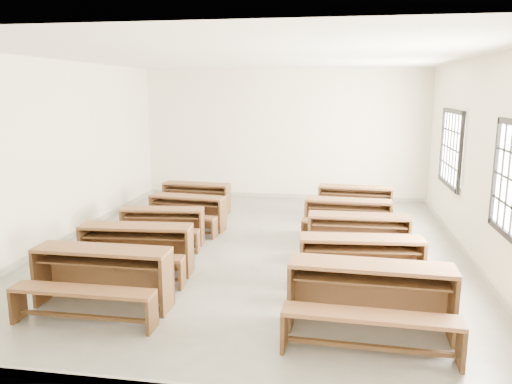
% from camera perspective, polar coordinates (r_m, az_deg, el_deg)
% --- Properties ---
extents(room, '(8.50, 8.50, 3.20)m').
position_cam_1_polar(room, '(8.21, 0.62, 7.82)').
color(room, gray).
rests_on(room, ground).
extents(desk_set_0, '(1.71, 0.89, 0.77)m').
position_cam_1_polar(desk_set_0, '(6.52, -17.31, -8.97)').
color(desk_set_0, brown).
rests_on(desk_set_0, ground).
extents(desk_set_1, '(1.70, 0.97, 0.74)m').
position_cam_1_polar(desk_set_1, '(7.58, -13.62, -6.04)').
color(desk_set_1, brown).
rests_on(desk_set_1, ground).
extents(desk_set_2, '(1.51, 0.89, 0.65)m').
position_cam_1_polar(desk_set_2, '(8.93, -10.69, -3.58)').
color(desk_set_2, brown).
rests_on(desk_set_2, ground).
extents(desk_set_3, '(1.56, 0.93, 0.67)m').
position_cam_1_polar(desk_set_3, '(9.79, -7.95, -2.07)').
color(desk_set_3, brown).
rests_on(desk_set_3, ground).
extents(desk_set_4, '(1.54, 0.88, 0.67)m').
position_cam_1_polar(desk_set_4, '(11.09, -6.89, -0.44)').
color(desk_set_4, brown).
rests_on(desk_set_4, ground).
extents(desk_set_5, '(1.83, 1.00, 0.81)m').
position_cam_1_polar(desk_set_5, '(5.73, 12.89, -11.38)').
color(desk_set_5, brown).
rests_on(desk_set_5, ground).
extents(desk_set_6, '(1.71, 0.98, 0.74)m').
position_cam_1_polar(desk_set_6, '(6.91, 11.94, -7.65)').
color(desk_set_6, brown).
rests_on(desk_set_6, ground).
extents(desk_set_7, '(1.62, 0.85, 0.72)m').
position_cam_1_polar(desk_set_7, '(8.19, 11.62, -4.68)').
color(desk_set_7, brown).
rests_on(desk_set_7, ground).
extents(desk_set_8, '(1.62, 0.91, 0.71)m').
position_cam_1_polar(desk_set_8, '(9.34, 10.42, -2.67)').
color(desk_set_8, brown).
rests_on(desk_set_8, ground).
extents(desk_set_9, '(1.58, 0.89, 0.69)m').
position_cam_1_polar(desk_set_9, '(10.74, 11.23, -0.91)').
color(desk_set_9, brown).
rests_on(desk_set_9, ground).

